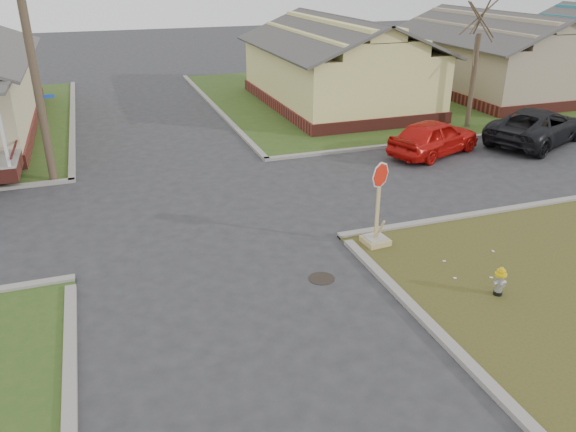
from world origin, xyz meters
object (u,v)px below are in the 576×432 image
object	(u,v)px
utility_pole	(30,45)
stop_sign	(376,227)
fire_hydrant	(500,280)
dark_pickup	(538,126)
red_sedan	(434,137)

from	to	relation	value
utility_pole	stop_sign	world-z (taller)	utility_pole
fire_hydrant	dark_pickup	xyz separation A→B (m)	(9.48, 9.66, 0.31)
fire_hydrant	stop_sign	size ratio (longest dim) A/B	0.31
fire_hydrant	stop_sign	xyz separation A→B (m)	(-1.47, 3.28, 0.11)
fire_hydrant	red_sedan	bearing A→B (deg)	72.94
fire_hydrant	utility_pole	bearing A→B (deg)	138.40
utility_pole	red_sedan	bearing A→B (deg)	-6.94
dark_pickup	red_sedan	bearing A→B (deg)	65.07
utility_pole	fire_hydrant	bearing A→B (deg)	-49.11
utility_pole	dark_pickup	world-z (taller)	utility_pole
fire_hydrant	red_sedan	distance (m)	10.70
dark_pickup	fire_hydrant	bearing A→B (deg)	111.43
stop_sign	dark_pickup	bearing A→B (deg)	25.25
utility_pole	red_sedan	world-z (taller)	utility_pole
fire_hydrant	red_sedan	world-z (taller)	red_sedan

